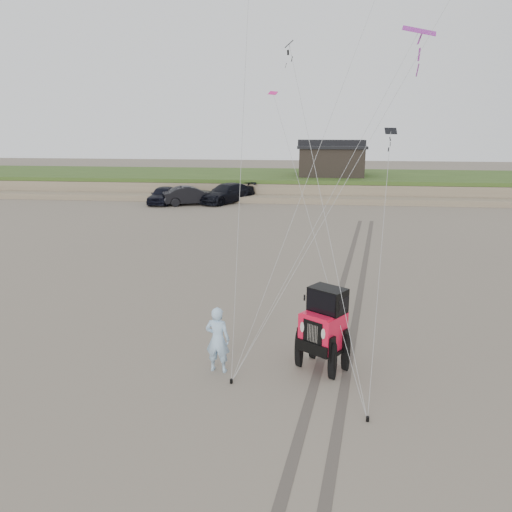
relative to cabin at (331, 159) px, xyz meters
The scene contains 11 objects.
ground 37.20m from the cabin, 93.09° to the right, with size 160.00×160.00×0.00m, color #6B6054.
dune_ridge 3.18m from the cabin, 165.96° to the left, with size 160.00×14.25×1.73m.
cabin is the anchor object (origin of this frame).
truck_a 16.66m from the cabin, 150.16° to the right, with size 1.74×4.32×1.47m, color black.
truck_b 14.75m from the cabin, 144.29° to the right, with size 1.63×4.68×1.54m, color black.
truck_c 11.71m from the cabin, 141.77° to the right, with size 2.27×5.59×1.62m, color black.
jeep 36.43m from the cabin, 92.13° to the right, with size 2.18×5.05×1.88m, color red, non-canonical shape.
man 37.10m from the cabin, 96.55° to the right, with size 0.69×0.45×1.89m, color #97D1EA.
stake_main 37.75m from the cabin, 95.72° to the right, with size 0.08×0.08×0.12m, color black.
stake_aux 38.94m from the cabin, 90.48° to the right, with size 0.08×0.08×0.12m, color black.
tire_tracks 29.18m from the cabin, 90.00° to the right, with size 5.22×29.74×0.01m.
Camera 1 is at (0.22, -12.21, 6.72)m, focal length 35.00 mm.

